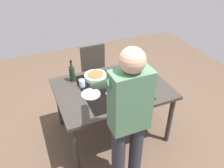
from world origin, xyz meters
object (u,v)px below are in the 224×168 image
object	(u,v)px
chair_near	(95,70)
wine_glass_left	(136,85)
serving_bowl_pasta	(96,76)
dining_table	(112,92)
person_server	(128,118)
water_cup_near_right	(112,79)
water_cup_far_left	(132,96)
dinner_plate_near	(91,94)
water_cup_far_right	(129,64)
water_cup_near_left	(82,83)
wine_bottle	(72,73)

from	to	relation	value
chair_near	wine_glass_left	bearing A→B (deg)	97.41
chair_near	serving_bowl_pasta	size ratio (longest dim) A/B	3.03
dining_table	person_server	size ratio (longest dim) A/B	0.83
water_cup_near_right	water_cup_far_left	world-z (taller)	water_cup_near_right
dinner_plate_near	chair_near	bearing A→B (deg)	-112.04
wine_glass_left	water_cup_far_right	size ratio (longest dim) A/B	1.50
water_cup_near_left	water_cup_far_right	world-z (taller)	water_cup_far_right
dining_table	water_cup_far_left	bearing A→B (deg)	112.33
water_cup_near_right	water_cup_far_left	distance (m)	0.42
person_server	water_cup_near_right	xyz separation A→B (m)	(-0.21, -0.87, -0.13)
chair_near	water_cup_near_left	bearing A→B (deg)	59.85
dining_table	wine_bottle	world-z (taller)	wine_bottle
serving_bowl_pasta	wine_glass_left	bearing A→B (deg)	125.28
wine_glass_left	dinner_plate_near	bearing A→B (deg)	-16.96
person_server	water_cup_near_right	world-z (taller)	person_server
chair_near	wine_bottle	distance (m)	0.82
dining_table	wine_glass_left	bearing A→B (deg)	138.18
water_cup_far_left	dining_table	bearing A→B (deg)	-67.67
water_cup_near_left	dinner_plate_near	distance (m)	0.22
water_cup_near_left	person_server	bearing A→B (deg)	100.17
person_server	wine_bottle	world-z (taller)	person_server
water_cup_near_right	person_server	bearing A→B (deg)	76.66
water_cup_far_right	dinner_plate_near	bearing A→B (deg)	30.57
wine_bottle	water_cup_far_right	distance (m)	0.85
water_cup_near_left	dinner_plate_near	xyz separation A→B (m)	(-0.04, 0.22, -0.04)
water_cup_near_right	dining_table	bearing A→B (deg)	67.45
wine_bottle	water_cup_near_right	xyz separation A→B (m)	(-0.45, 0.24, -0.06)
wine_bottle	chair_near	bearing A→B (deg)	-132.08
serving_bowl_pasta	water_cup_far_right	bearing A→B (deg)	-169.15
wine_bottle	water_cup_far_left	world-z (taller)	wine_bottle
water_cup_near_right	water_cup_far_right	size ratio (longest dim) A/B	1.08
water_cup_near_left	water_cup_far_left	world-z (taller)	same
wine_bottle	serving_bowl_pasta	xyz separation A→B (m)	(-0.30, 0.06, -0.08)
dining_table	water_cup_far_left	distance (m)	0.36
person_server	serving_bowl_pasta	size ratio (longest dim) A/B	5.63
person_server	water_cup_far_right	distance (m)	1.31
wine_bottle	water_cup_near_left	size ratio (longest dim) A/B	3.25
serving_bowl_pasta	person_server	bearing A→B (deg)	87.33
person_server	water_cup_near_left	bearing A→B (deg)	-79.83
chair_near	water_cup_near_left	world-z (taller)	chair_near
water_cup_far_right	person_server	bearing A→B (deg)	62.81
wine_glass_left	water_cup_far_right	distance (m)	0.62
person_server	wine_bottle	distance (m)	1.15
water_cup_near_right	dinner_plate_near	world-z (taller)	water_cup_near_right
dinner_plate_near	person_server	bearing A→B (deg)	100.14
chair_near	water_cup_far_left	world-z (taller)	chair_near
dinner_plate_near	wine_bottle	bearing A→B (deg)	-73.30
dining_table	water_cup_far_left	size ratio (longest dim) A/B	15.48
wine_glass_left	water_cup_far_left	distance (m)	0.16
person_server	water_cup_far_right	size ratio (longest dim) A/B	16.80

